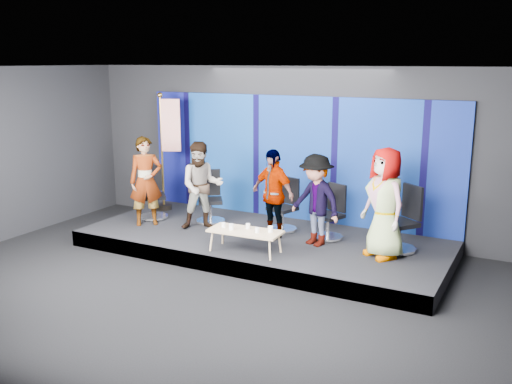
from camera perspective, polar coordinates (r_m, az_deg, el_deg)
ground at (r=9.14m, az=-6.51°, el=-10.31°), size 10.00×10.00×0.00m
room_walls at (r=8.48m, az=-6.93°, el=4.94°), size 10.02×8.02×3.51m
riser at (r=11.11m, az=0.72°, el=-5.12°), size 7.00×3.00×0.30m
backdrop at (r=12.03m, az=3.86°, el=3.39°), size 7.00×0.08×2.60m
chair_a at (r=12.41m, az=-10.28°, el=-0.89°), size 0.89×0.89×1.12m
panelist_a at (r=11.81m, az=-10.95°, el=1.07°), size 0.78×0.77×1.82m
chair_b at (r=11.93m, az=-4.60°, el=-1.33°), size 0.85×0.85×1.09m
panelist_b at (r=11.35m, az=-5.45°, el=0.62°), size 1.08×1.03×1.76m
chair_c at (r=11.33m, az=2.84°, el=-2.14°), size 0.74×0.74×1.05m
panelist_c at (r=10.77m, az=1.67°, el=-0.16°), size 1.08×0.70×1.70m
chair_d at (r=10.90m, az=7.41°, el=-2.88°), size 0.76×0.76×1.04m
panelist_d at (r=10.36m, az=6.00°, el=-0.82°), size 1.24×0.97×1.68m
chair_e at (r=10.42m, az=14.36°, el=-3.67°), size 0.93×0.93×1.18m
panelist_e at (r=9.88m, az=12.75°, el=-1.08°), size 1.11×1.04×1.91m
coffee_table at (r=10.04m, az=-1.08°, el=-4.02°), size 1.32×0.60×0.40m
mug_a at (r=10.21m, az=-3.26°, el=-3.30°), size 0.07×0.07×0.09m
mug_b at (r=10.06m, az=-2.48°, el=-3.50°), size 0.09×0.09×0.10m
mug_c at (r=10.11m, az=-0.80°, el=-3.42°), size 0.08×0.08×0.09m
mug_d at (r=9.88m, az=0.12°, el=-3.83°), size 0.08×0.08×0.09m
mug_e at (r=9.91m, az=1.45°, el=-3.74°), size 0.09×0.09×0.11m
flag_stand at (r=12.84m, az=-8.82°, el=4.30°), size 0.58×0.38×2.63m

